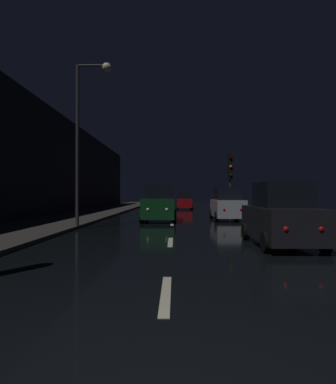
% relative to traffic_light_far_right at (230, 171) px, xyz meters
% --- Properties ---
extents(ground, '(25.60, 84.00, 0.02)m').
position_rel_traffic_light_far_right_xyz_m(ground, '(-4.30, 1.76, -3.38)').
color(ground, black).
extents(sidewalk_left, '(4.40, 84.00, 0.15)m').
position_rel_traffic_light_far_right_xyz_m(sidewalk_left, '(-10.91, 1.76, -3.29)').
color(sidewalk_left, '#33302D').
rests_on(sidewalk_left, ground).
extents(building_facade_left, '(0.80, 63.00, 8.00)m').
position_rel_traffic_light_far_right_xyz_m(building_facade_left, '(-13.51, -1.74, 0.63)').
color(building_facade_left, black).
rests_on(building_facade_left, ground).
extents(lane_centerline, '(0.16, 23.58, 0.01)m').
position_rel_traffic_light_far_right_xyz_m(lane_centerline, '(-4.30, -9.62, -3.36)').
color(lane_centerline, beige).
rests_on(lane_centerline, ground).
extents(traffic_light_far_right, '(0.34, 0.47, 4.66)m').
position_rel_traffic_light_far_right_xyz_m(traffic_light_far_right, '(0.00, 0.00, 0.00)').
color(traffic_light_far_right, '#38383A').
rests_on(traffic_light_far_right, ground).
extents(streetlamp_overhead, '(1.70, 0.44, 7.92)m').
position_rel_traffic_light_far_right_xyz_m(streetlamp_overhead, '(-8.38, -9.28, 1.81)').
color(streetlamp_overhead, '#2D2D30').
rests_on(streetlamp_overhead, ground).
extents(car_approaching_headlights, '(2.07, 4.49, 2.26)m').
position_rel_traffic_light_far_right_xyz_m(car_approaching_headlights, '(-5.11, -4.59, -2.33)').
color(car_approaching_headlights, '#0F3819').
rests_on(car_approaching_headlights, ground).
extents(car_parked_right_near, '(1.83, 3.97, 2.00)m').
position_rel_traffic_light_far_right_xyz_m(car_parked_right_near, '(-0.80, -14.48, -2.45)').
color(car_parked_right_near, black).
rests_on(car_parked_right_near, ground).
extents(car_parked_right_far, '(1.93, 4.17, 2.10)m').
position_rel_traffic_light_far_right_xyz_m(car_parked_right_far, '(-0.80, -3.68, -2.41)').
color(car_parked_right_far, '#A5A8AD').
rests_on(car_parked_right_far, ground).
extents(car_distant_taillights, '(1.77, 3.84, 1.93)m').
position_rel_traffic_light_far_right_xyz_m(car_distant_taillights, '(-3.08, 12.28, -2.48)').
color(car_distant_taillights, maroon).
rests_on(car_distant_taillights, ground).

